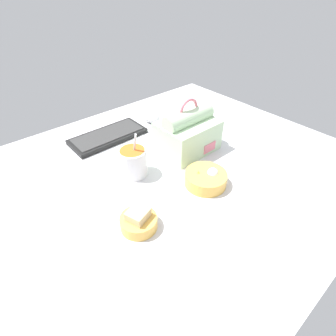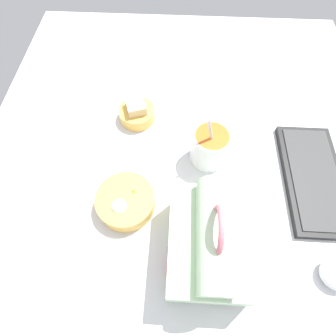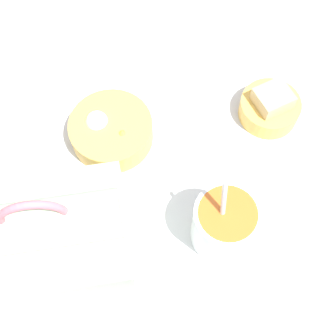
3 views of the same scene
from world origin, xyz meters
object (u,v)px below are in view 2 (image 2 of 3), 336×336
bento_bowl_sandwich (137,113)px  bento_bowl_snacks (126,201)px  soup_cup (210,147)px  keyboard (313,178)px  lunch_bag (210,242)px

bento_bowl_sandwich → bento_bowl_snacks: (26.86, 0.39, 0.01)cm
bento_bowl_sandwich → bento_bowl_snacks: 26.86cm
soup_cup → bento_bowl_sandwich: bearing=-121.9°
soup_cup → bento_bowl_sandwich: 23.57cm
bento_bowl_sandwich → soup_cup: bearing=58.1°
bento_bowl_snacks → keyboard: bearing=101.4°
keyboard → soup_cup: size_ratio=1.88×
keyboard → bento_bowl_snacks: (9.22, -45.79, 1.32)cm
keyboard → bento_bowl_snacks: size_ratio=2.24×
keyboard → bento_bowl_snacks: bearing=-78.6°
soup_cup → lunch_bag: bearing=-2.1°
soup_cup → bento_bowl_sandwich: size_ratio=1.60×
keyboard → lunch_bag: lunch_bag is taller
soup_cup → keyboard: bearing=78.7°
bento_bowl_sandwich → keyboard: bearing=69.1°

